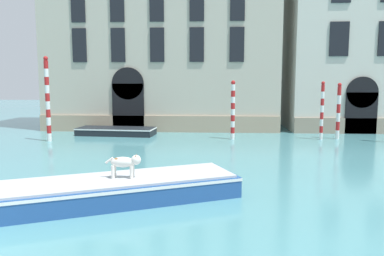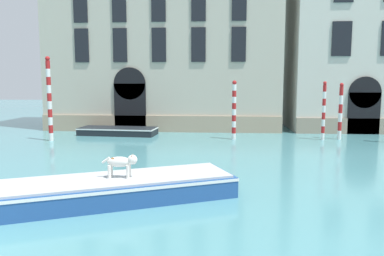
# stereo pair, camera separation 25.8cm
# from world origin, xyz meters

# --- Properties ---
(palazzo_left) EXTENTS (15.99, 6.13, 16.57)m
(palazzo_left) POSITION_xyz_m (1.73, 22.21, 8.27)
(palazzo_left) COLOR #BCB29E
(palazzo_left) RESTS_ON ground_plane
(boat_foreground) EXTENTS (8.14, 5.09, 0.66)m
(boat_foreground) POSITION_xyz_m (2.21, 4.64, 0.35)
(boat_foreground) COLOR #234C8C
(boat_foreground) RESTS_ON ground_plane
(dog_on_deck) EXTENTS (1.01, 0.31, 0.67)m
(dog_on_deck) POSITION_xyz_m (2.98, 4.93, 1.10)
(dog_on_deck) COLOR silver
(dog_on_deck) RESTS_ON boat_foreground
(boat_moored_near_palazzo) EXTENTS (4.93, 2.13, 0.47)m
(boat_moored_near_palazzo) POSITION_xyz_m (-0.68, 17.66, 0.25)
(boat_moored_near_palazzo) COLOR black
(boat_moored_near_palazzo) RESTS_ON ground_plane
(mooring_pole_0) EXTENTS (0.20, 0.20, 3.34)m
(mooring_pole_0) POSITION_xyz_m (11.60, 16.57, 1.69)
(mooring_pole_0) COLOR white
(mooring_pole_0) RESTS_ON ground_plane
(mooring_pole_1) EXTENTS (0.22, 0.22, 3.26)m
(mooring_pole_1) POSITION_xyz_m (12.62, 16.88, 1.65)
(mooring_pole_1) COLOR white
(mooring_pole_1) RESTS_ON ground_plane
(mooring_pole_2) EXTENTS (0.25, 0.25, 4.71)m
(mooring_pole_2) POSITION_xyz_m (-3.81, 15.06, 2.38)
(mooring_pole_2) COLOR white
(mooring_pole_2) RESTS_ON ground_plane
(mooring_pole_4) EXTENTS (0.25, 0.25, 3.39)m
(mooring_pole_4) POSITION_xyz_m (6.51, 16.40, 1.72)
(mooring_pole_4) COLOR white
(mooring_pole_4) RESTS_ON ground_plane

